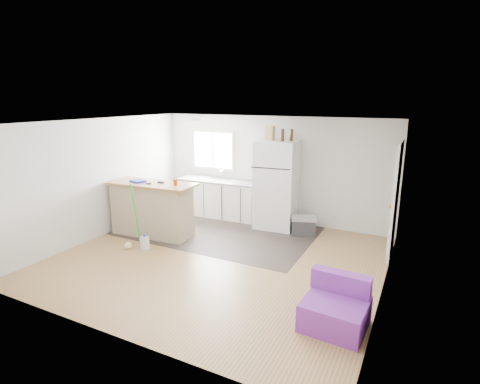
{
  "coord_description": "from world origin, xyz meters",
  "views": [
    {
      "loc": [
        3.13,
        -5.35,
        2.79
      ],
      "look_at": [
        0.09,
        0.7,
        1.08
      ],
      "focal_mm": 28.0,
      "sensor_mm": 36.0,
      "label": 1
    }
  ],
  "objects_px": {
    "cleaner_jug": "(145,243)",
    "bottle_left": "(283,135)",
    "purple_seat": "(336,309)",
    "refrigerator": "(277,184)",
    "bottle_right": "(291,135)",
    "blue_tray": "(138,181)",
    "kitchen_cabinets": "(219,198)",
    "peninsula": "(152,209)",
    "red_cup": "(175,182)",
    "cardboard_box": "(270,133)",
    "mop": "(130,237)",
    "cooler": "(304,225)"
  },
  "relations": [
    {
      "from": "bottle_right",
      "to": "purple_seat",
      "type": "bearing_deg",
      "value": -61.13
    },
    {
      "from": "cleaner_jug",
      "to": "cardboard_box",
      "type": "relative_size",
      "value": 1.02
    },
    {
      "from": "cooler",
      "to": "red_cup",
      "type": "xyz_separation_m",
      "value": [
        -2.22,
        -1.38,
        0.98
      ]
    },
    {
      "from": "kitchen_cabinets",
      "to": "bottle_left",
      "type": "xyz_separation_m",
      "value": [
        1.66,
        -0.22,
        1.59
      ]
    },
    {
      "from": "cleaner_jug",
      "to": "bottle_left",
      "type": "relative_size",
      "value": 1.23
    },
    {
      "from": "cleaner_jug",
      "to": "cardboard_box",
      "type": "distance_m",
      "value": 3.38
    },
    {
      "from": "kitchen_cabinets",
      "to": "cleaner_jug",
      "type": "xyz_separation_m",
      "value": [
        -0.22,
        -2.44,
        -0.32
      ]
    },
    {
      "from": "blue_tray",
      "to": "purple_seat",
      "type": "bearing_deg",
      "value": -18.37
    },
    {
      "from": "cooler",
      "to": "cleaner_jug",
      "type": "relative_size",
      "value": 1.95
    },
    {
      "from": "purple_seat",
      "to": "bottle_left",
      "type": "xyz_separation_m",
      "value": [
        -1.89,
        3.05,
        1.82
      ]
    },
    {
      "from": "cleaner_jug",
      "to": "kitchen_cabinets",
      "type": "bearing_deg",
      "value": 84.92
    },
    {
      "from": "peninsula",
      "to": "kitchen_cabinets",
      "type": "bearing_deg",
      "value": 68.02
    },
    {
      "from": "purple_seat",
      "to": "bottle_left",
      "type": "distance_m",
      "value": 4.02
    },
    {
      "from": "kitchen_cabinets",
      "to": "bottle_right",
      "type": "xyz_separation_m",
      "value": [
        1.82,
        -0.12,
        1.59
      ]
    },
    {
      "from": "peninsula",
      "to": "cleaner_jug",
      "type": "bearing_deg",
      "value": -65.25
    },
    {
      "from": "bottle_right",
      "to": "bottle_left",
      "type": "bearing_deg",
      "value": -146.62
    },
    {
      "from": "refrigerator",
      "to": "kitchen_cabinets",
      "type": "bearing_deg",
      "value": 171.4
    },
    {
      "from": "bottle_left",
      "to": "cooler",
      "type": "bearing_deg",
      "value": -9.85
    },
    {
      "from": "refrigerator",
      "to": "red_cup",
      "type": "distance_m",
      "value": 2.21
    },
    {
      "from": "peninsula",
      "to": "blue_tray",
      "type": "xyz_separation_m",
      "value": [
        -0.28,
        -0.06,
        0.57
      ]
    },
    {
      "from": "purple_seat",
      "to": "blue_tray",
      "type": "xyz_separation_m",
      "value": [
        -4.42,
        1.47,
        0.91
      ]
    },
    {
      "from": "purple_seat",
      "to": "cleaner_jug",
      "type": "xyz_separation_m",
      "value": [
        -3.77,
        0.83,
        -0.09
      ]
    },
    {
      "from": "mop",
      "to": "blue_tray",
      "type": "height_order",
      "value": "mop"
    },
    {
      "from": "kitchen_cabinets",
      "to": "peninsula",
      "type": "height_order",
      "value": "kitchen_cabinets"
    },
    {
      "from": "blue_tray",
      "to": "cardboard_box",
      "type": "height_order",
      "value": "cardboard_box"
    },
    {
      "from": "cooler",
      "to": "cardboard_box",
      "type": "relative_size",
      "value": 1.99
    },
    {
      "from": "purple_seat",
      "to": "bottle_right",
      "type": "distance_m",
      "value": 4.03
    },
    {
      "from": "red_cup",
      "to": "refrigerator",
      "type": "bearing_deg",
      "value": 46.59
    },
    {
      "from": "kitchen_cabinets",
      "to": "bottle_left",
      "type": "height_order",
      "value": "bottle_left"
    },
    {
      "from": "blue_tray",
      "to": "bottle_left",
      "type": "bearing_deg",
      "value": 31.89
    },
    {
      "from": "red_cup",
      "to": "cardboard_box",
      "type": "bearing_deg",
      "value": 48.51
    },
    {
      "from": "refrigerator",
      "to": "purple_seat",
      "type": "relative_size",
      "value": 2.4
    },
    {
      "from": "red_cup",
      "to": "bottle_left",
      "type": "bearing_deg",
      "value": 41.66
    },
    {
      "from": "refrigerator",
      "to": "red_cup",
      "type": "bearing_deg",
      "value": -138.1
    },
    {
      "from": "red_cup",
      "to": "bottle_right",
      "type": "xyz_separation_m",
      "value": [
        1.82,
        1.58,
        0.87
      ]
    },
    {
      "from": "purple_seat",
      "to": "kitchen_cabinets",
      "type": "bearing_deg",
      "value": 141.22
    },
    {
      "from": "mop",
      "to": "blue_tray",
      "type": "relative_size",
      "value": 4.35
    },
    {
      "from": "mop",
      "to": "red_cup",
      "type": "bearing_deg",
      "value": 36.33
    },
    {
      "from": "blue_tray",
      "to": "refrigerator",
      "type": "bearing_deg",
      "value": 35.43
    },
    {
      "from": "cardboard_box",
      "to": "blue_tray",
      "type": "bearing_deg",
      "value": -143.77
    },
    {
      "from": "peninsula",
      "to": "cardboard_box",
      "type": "relative_size",
      "value": 6.18
    },
    {
      "from": "cardboard_box",
      "to": "bottle_left",
      "type": "relative_size",
      "value": 1.2
    },
    {
      "from": "blue_tray",
      "to": "cooler",
      "type": "bearing_deg",
      "value": 25.62
    },
    {
      "from": "purple_seat",
      "to": "refrigerator",
      "type": "bearing_deg",
      "value": 126.63
    },
    {
      "from": "refrigerator",
      "to": "bottle_right",
      "type": "xyz_separation_m",
      "value": [
        0.3,
        -0.02,
        1.08
      ]
    },
    {
      "from": "peninsula",
      "to": "mop",
      "type": "xyz_separation_m",
      "value": [
        0.11,
        -0.79,
        -0.33
      ]
    },
    {
      "from": "refrigerator",
      "to": "cardboard_box",
      "type": "bearing_deg",
      "value": -162.75
    },
    {
      "from": "kitchen_cabinets",
      "to": "cardboard_box",
      "type": "xyz_separation_m",
      "value": [
        1.36,
        -0.17,
        1.61
      ]
    },
    {
      "from": "cleaner_jug",
      "to": "mop",
      "type": "relative_size",
      "value": 0.23
    },
    {
      "from": "cardboard_box",
      "to": "bottle_left",
      "type": "xyz_separation_m",
      "value": [
        0.3,
        -0.06,
        -0.02
      ]
    }
  ]
}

